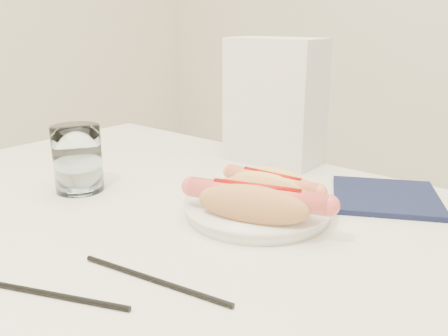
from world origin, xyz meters
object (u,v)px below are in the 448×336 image
Objects in this scene: hotdog_right at (256,201)px; hotdog_left at (272,185)px; napkin_box at (275,102)px; plate at (257,209)px; table at (180,256)px; water_glass at (78,159)px.

hotdog_left is at bearing 92.16° from hotdog_right.
napkin_box is at bearing 102.38° from hotdog_right.
hotdog_left is 0.28m from napkin_box.
plate is 1.09× the size of hotdog_right.
napkin_box is at bearing 119.72° from plate.
plate is 0.07m from hotdog_right.
hotdog_right reaches higher than table.
water_glass is (-0.23, -0.02, 0.12)m from table.
table is 7.37× the size of hotdog_left.
hotdog_left reaches higher than plate.
hotdog_left is at bearing 25.37° from water_glass.
hotdog_left is 0.09m from hotdog_right.
water_glass reaches higher than hotdog_left.
water_glass is at bearing -176.07° from table.
table is 0.40m from napkin_box.
hotdog_right is 1.75× the size of water_glass.
plate is 0.87× the size of napkin_box.
plate is at bearing 50.17° from table.
water_glass is (-0.30, -0.14, 0.02)m from hotdog_left.
napkin_box is (-0.15, 0.26, 0.12)m from plate.
hotdog_right is at bearing -62.77° from napkin_box.
water_glass reaches higher than table.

